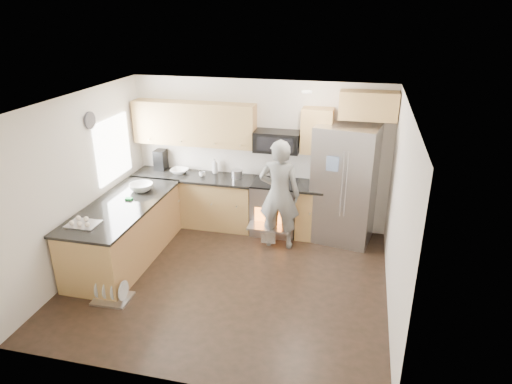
% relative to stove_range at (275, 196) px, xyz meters
% --- Properties ---
extents(ground, '(4.50, 4.50, 0.00)m').
position_rel_stove_range_xyz_m(ground, '(-0.35, -1.69, -0.68)').
color(ground, black).
rests_on(ground, ground).
extents(room_shell, '(4.54, 4.04, 2.62)m').
position_rel_stove_range_xyz_m(room_shell, '(-0.39, -1.68, 1.00)').
color(room_shell, silver).
rests_on(room_shell, ground).
extents(back_cabinet_run, '(4.45, 0.64, 2.50)m').
position_rel_stove_range_xyz_m(back_cabinet_run, '(-0.94, 0.06, 0.29)').
color(back_cabinet_run, '#A16E40').
rests_on(back_cabinet_run, ground).
extents(peninsula, '(0.96, 2.36, 1.04)m').
position_rel_stove_range_xyz_m(peninsula, '(-2.10, -1.44, -0.21)').
color(peninsula, '#A16E40').
rests_on(peninsula, ground).
extents(stove_range, '(0.76, 0.97, 1.79)m').
position_rel_stove_range_xyz_m(stove_range, '(0.00, 0.00, 0.00)').
color(stove_range, '#B7B7BC').
rests_on(stove_range, ground).
extents(refrigerator, '(1.09, 0.91, 1.99)m').
position_rel_stove_range_xyz_m(refrigerator, '(1.16, 0.01, 0.32)').
color(refrigerator, '#B7B7BC').
rests_on(refrigerator, ground).
extents(person, '(0.67, 0.44, 1.83)m').
position_rel_stove_range_xyz_m(person, '(0.16, -0.49, 0.24)').
color(person, gray).
rests_on(person, ground).
extents(dish_rack, '(0.50, 0.40, 0.30)m').
position_rel_stove_range_xyz_m(dish_rack, '(-1.76, -2.51, -0.60)').
color(dish_rack, '#B7B7BC').
rests_on(dish_rack, ground).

